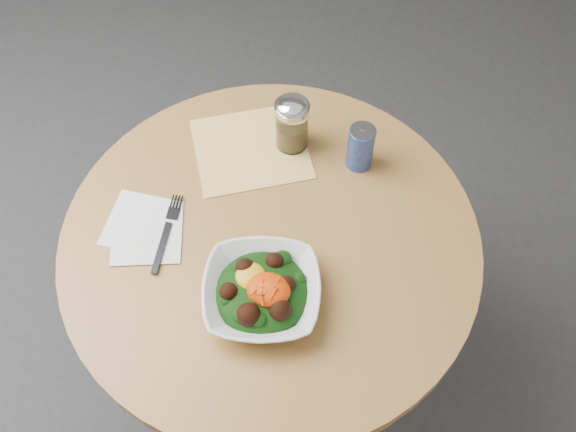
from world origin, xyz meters
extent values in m
plane|color=#303033|center=(0.00, 0.00, 0.00)|extent=(6.00, 6.00, 0.00)
cylinder|color=black|center=(0.00, 0.00, 0.01)|extent=(0.52, 0.52, 0.03)
cylinder|color=black|center=(0.00, 0.00, 0.35)|extent=(0.10, 0.10, 0.71)
cylinder|color=#C58247|center=(0.00, 0.00, 0.73)|extent=(0.90, 0.90, 0.04)
cube|color=#FFA80D|center=(-0.11, 0.22, 0.75)|extent=(0.34, 0.33, 0.00)
cube|color=white|center=(-0.28, -0.04, 0.75)|extent=(0.15, 0.15, 0.00)
cube|color=white|center=(-0.25, -0.07, 0.75)|extent=(0.19, 0.19, 0.00)
imported|color=white|center=(0.03, -0.15, 0.78)|extent=(0.28, 0.28, 0.06)
ellipsoid|color=black|center=(0.03, -0.15, 0.78)|extent=(0.19, 0.19, 0.07)
ellipsoid|color=gold|center=(0.00, -0.13, 0.81)|extent=(0.06, 0.06, 0.02)
ellipsoid|color=#F65605|center=(0.04, -0.15, 0.81)|extent=(0.09, 0.07, 0.04)
cube|color=black|center=(-0.21, -0.09, 0.76)|extent=(0.03, 0.13, 0.00)
cube|color=black|center=(-0.22, 0.01, 0.76)|extent=(0.03, 0.07, 0.00)
cylinder|color=silver|center=(-0.02, 0.26, 0.81)|extent=(0.07, 0.07, 0.11)
cylinder|color=olive|center=(-0.02, 0.26, 0.78)|extent=(0.06, 0.06, 0.06)
cylinder|color=silver|center=(-0.02, 0.26, 0.87)|extent=(0.08, 0.08, 0.01)
ellipsoid|color=silver|center=(-0.02, 0.26, 0.88)|extent=(0.07, 0.07, 0.03)
cylinder|color=navy|center=(0.14, 0.24, 0.81)|extent=(0.06, 0.06, 0.11)
cylinder|color=#B4B4BB|center=(0.14, 0.24, 0.86)|extent=(0.06, 0.06, 0.00)
cube|color=#B4B4BB|center=(0.14, 0.25, 0.86)|extent=(0.02, 0.02, 0.00)
camera|label=1|loc=(0.23, -0.68, 1.92)|focal=40.00mm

